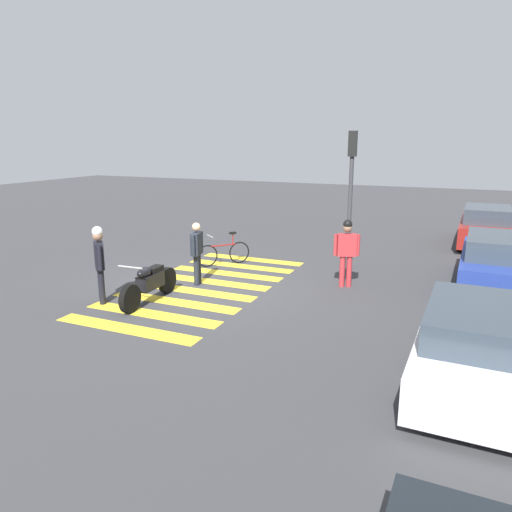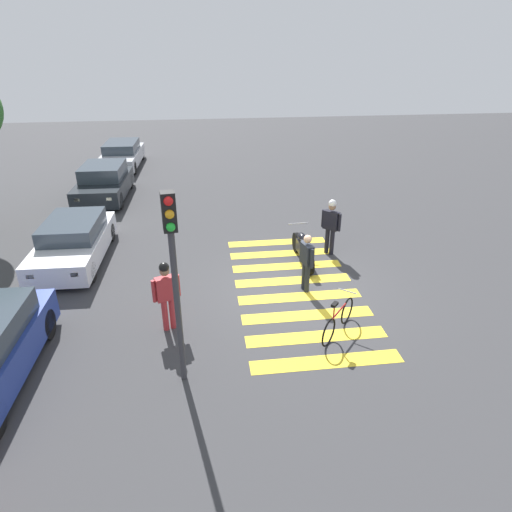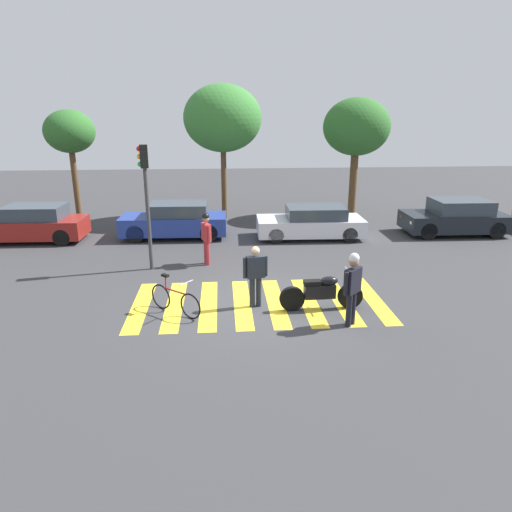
% 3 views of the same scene
% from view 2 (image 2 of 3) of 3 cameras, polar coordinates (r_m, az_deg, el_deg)
% --- Properties ---
extents(ground_plane, '(60.00, 60.00, 0.00)m').
position_cam_2_polar(ground_plane, '(12.36, 5.22, -4.20)').
color(ground_plane, '#38383A').
extents(police_motorcycle, '(2.19, 0.62, 1.04)m').
position_cam_2_polar(police_motorcycle, '(13.62, 6.09, 0.95)').
color(police_motorcycle, black).
rests_on(police_motorcycle, ground_plane).
extents(leaning_bicycle, '(1.34, 1.15, 1.00)m').
position_cam_2_polar(leaning_bicycle, '(10.52, 10.58, -8.14)').
color(leaning_bicycle, black).
rests_on(leaning_bicycle, ground_plane).
extents(officer_on_foot, '(0.52, 0.50, 1.83)m').
position_cam_2_polar(officer_on_foot, '(14.08, 9.68, 4.26)').
color(officer_on_foot, black).
rests_on(officer_on_foot, ground_plane).
extents(officer_by_motorcycle, '(0.65, 0.30, 1.65)m').
position_cam_2_polar(officer_by_motorcycle, '(11.87, 6.57, -0.47)').
color(officer_by_motorcycle, '#1E232D').
rests_on(officer_by_motorcycle, ground_plane).
extents(pedestrian_bystander, '(0.36, 0.63, 1.77)m').
position_cam_2_polar(pedestrian_bystander, '(10.37, -11.51, -4.54)').
color(pedestrian_bystander, '#B22D33').
rests_on(pedestrian_bystander, ground_plane).
extents(crosswalk_stripes, '(6.75, 3.32, 0.01)m').
position_cam_2_polar(crosswalk_stripes, '(12.36, 5.22, -4.18)').
color(crosswalk_stripes, yellow).
rests_on(crosswalk_stripes, ground_plane).
extents(car_white_van, '(4.29, 1.89, 1.29)m').
position_cam_2_polar(car_white_van, '(14.76, -22.52, 1.75)').
color(car_white_van, black).
rests_on(car_white_van, ground_plane).
extents(car_black_suv, '(4.18, 2.00, 1.45)m').
position_cam_2_polar(car_black_suv, '(20.37, -19.08, 8.96)').
color(car_black_suv, black).
rests_on(car_black_suv, ground_plane).
extents(car_silver_sedan, '(4.67, 1.95, 1.31)m').
position_cam_2_polar(car_silver_sedan, '(25.54, -16.97, 12.39)').
color(car_silver_sedan, black).
rests_on(car_silver_sedan, ground_plane).
extents(traffic_light_pole, '(0.34, 0.27, 3.97)m').
position_cam_2_polar(traffic_light_pole, '(7.97, -10.63, -0.71)').
color(traffic_light_pole, '#38383D').
rests_on(traffic_light_pole, ground_plane).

